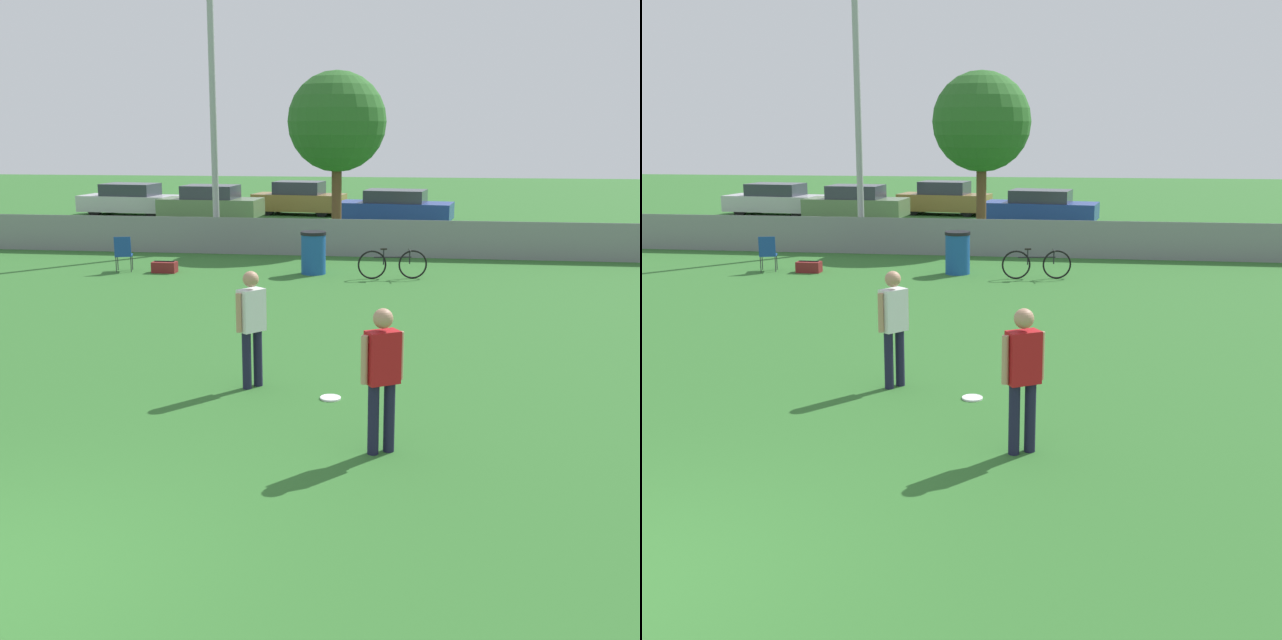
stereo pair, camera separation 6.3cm
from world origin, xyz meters
TOP-DOWN VIEW (x-y plane):
  - fence_backline at (0.00, 18.00)m, footprint 23.94×0.07m
  - light_pole at (-2.94, 18.99)m, footprint 0.90×0.36m
  - tree_near_pole at (0.69, 20.22)m, footprint 3.11×3.11m
  - player_defender_red at (3.20, 3.28)m, footprint 0.47×0.38m
  - player_receiver_white at (1.21, 5.45)m, footprint 0.40×0.43m
  - frisbee_disc at (2.39, 5.08)m, footprint 0.29×0.29m
  - folding_chair_sideline at (-4.28, 14.58)m, footprint 0.53×0.53m
  - bicycle_sideline at (2.78, 14.47)m, footprint 1.73×0.48m
  - trash_bin at (0.71, 14.95)m, footprint 0.67×0.67m
  - gear_bag_sideline at (-3.18, 14.60)m, footprint 0.63×0.34m
  - parked_car_silver at (-9.39, 28.59)m, footprint 4.54×2.21m
  - parked_car_olive at (-5.33, 27.01)m, footprint 4.22×2.04m
  - parked_car_tan at (-2.10, 29.85)m, footprint 4.15×2.18m
  - parked_car_blue at (2.29, 26.66)m, footprint 4.66×2.38m

SIDE VIEW (x-z plane):
  - frisbee_disc at x=2.39m, z-range 0.00..0.03m
  - gear_bag_sideline at x=-3.18m, z-range -0.01..0.30m
  - bicycle_sideline at x=2.78m, z-range -0.01..0.76m
  - folding_chair_sideline at x=-4.28m, z-range 0.05..0.99m
  - fence_backline at x=0.00m, z-range -0.05..1.16m
  - trash_bin at x=0.71m, z-range 0.00..1.10m
  - parked_car_silver at x=-9.39m, z-range -0.02..1.36m
  - parked_car_blue at x=2.29m, z-range 0.00..1.35m
  - parked_car_tan at x=-2.10m, z-range -0.03..1.42m
  - parked_car_olive at x=-5.33m, z-range -0.03..1.42m
  - player_defender_red at x=3.20m, z-range 0.13..1.84m
  - player_receiver_white at x=1.21m, z-range 0.13..1.84m
  - tree_near_pole at x=0.69m, z-range 1.15..6.61m
  - light_pole at x=-2.94m, z-range 0.76..9.03m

